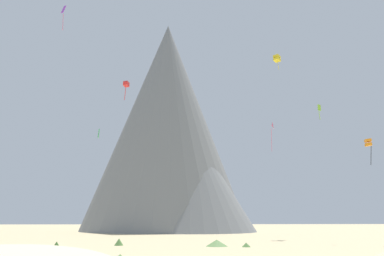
{
  "coord_description": "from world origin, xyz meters",
  "views": [
    {
      "loc": [
        -8.04,
        -27.05,
        3.4
      ],
      "look_at": [
        -3.5,
        37.71,
        19.3
      ],
      "focal_mm": 34.61,
      "sensor_mm": 36.0,
      "label": 1
    }
  ],
  "objects_px": {
    "bush_far_right": "(56,246)",
    "kite_green_mid": "(99,133)",
    "bush_near_right": "(246,245)",
    "bush_ridge_crest": "(217,243)",
    "kite_rainbow_mid": "(272,126)",
    "kite_lime_mid": "(319,109)",
    "bush_near_left": "(119,242)",
    "kite_orange_mid": "(368,143)",
    "kite_red_mid": "(126,84)",
    "kite_violet_high": "(63,13)",
    "kite_yellow_high": "(277,58)",
    "rock_massif": "(171,131)"
  },
  "relations": [
    {
      "from": "rock_massif",
      "to": "kite_violet_high",
      "type": "height_order",
      "value": "rock_massif"
    },
    {
      "from": "kite_yellow_high",
      "to": "kite_violet_high",
      "type": "distance_m",
      "value": 47.25
    },
    {
      "from": "kite_red_mid",
      "to": "kite_orange_mid",
      "type": "xyz_separation_m",
      "value": [
        36.39,
        -2.38,
        -9.19
      ]
    },
    {
      "from": "bush_far_right",
      "to": "kite_green_mid",
      "type": "height_order",
      "value": "kite_green_mid"
    },
    {
      "from": "bush_ridge_crest",
      "to": "rock_massif",
      "type": "relative_size",
      "value": 0.04
    },
    {
      "from": "bush_near_right",
      "to": "kite_orange_mid",
      "type": "relative_size",
      "value": 0.28
    },
    {
      "from": "bush_near_right",
      "to": "kite_violet_high",
      "type": "bearing_deg",
      "value": 167.8
    },
    {
      "from": "bush_near_left",
      "to": "kite_orange_mid",
      "type": "relative_size",
      "value": 0.3
    },
    {
      "from": "bush_near_left",
      "to": "kite_violet_high",
      "type": "xyz_separation_m",
      "value": [
        -10.27,
        1.91,
        33.67
      ]
    },
    {
      "from": "kite_orange_mid",
      "to": "bush_far_right",
      "type": "bearing_deg",
      "value": -58.47
    },
    {
      "from": "bush_ridge_crest",
      "to": "bush_near_left",
      "type": "relative_size",
      "value": 2.33
    },
    {
      "from": "bush_near_left",
      "to": "kite_rainbow_mid",
      "type": "relative_size",
      "value": 0.21
    },
    {
      "from": "bush_ridge_crest",
      "to": "kite_red_mid",
      "type": "bearing_deg",
      "value": 153.7
    },
    {
      "from": "bush_near_left",
      "to": "kite_green_mid",
      "type": "bearing_deg",
      "value": 175.96
    },
    {
      "from": "kite_yellow_high",
      "to": "kite_red_mid",
      "type": "xyz_separation_m",
      "value": [
        -30.95,
        -21.37,
        -15.0
      ]
    },
    {
      "from": "kite_orange_mid",
      "to": "kite_rainbow_mid",
      "type": "bearing_deg",
      "value": -129.7
    },
    {
      "from": "kite_green_mid",
      "to": "kite_violet_high",
      "type": "relative_size",
      "value": 0.28
    },
    {
      "from": "bush_near_right",
      "to": "kite_yellow_high",
      "type": "height_order",
      "value": "kite_yellow_high"
    },
    {
      "from": "rock_massif",
      "to": "kite_yellow_high",
      "type": "bearing_deg",
      "value": -53.09
    },
    {
      "from": "bush_near_left",
      "to": "kite_violet_high",
      "type": "distance_m",
      "value": 35.25
    },
    {
      "from": "kite_green_mid",
      "to": "kite_rainbow_mid",
      "type": "bearing_deg",
      "value": 158.12
    },
    {
      "from": "kite_green_mid",
      "to": "kite_lime_mid",
      "type": "bearing_deg",
      "value": 140.64
    },
    {
      "from": "kite_rainbow_mid",
      "to": "kite_orange_mid",
      "type": "xyz_separation_m",
      "value": [
        9.77,
        -15.67,
        -6.36
      ]
    },
    {
      "from": "bush_ridge_crest",
      "to": "bush_far_right",
      "type": "distance_m",
      "value": 18.96
    },
    {
      "from": "rock_massif",
      "to": "bush_near_left",
      "type": "bearing_deg",
      "value": -97.26
    },
    {
      "from": "bush_near_right",
      "to": "bush_far_right",
      "type": "xyz_separation_m",
      "value": [
        -21.51,
        -4.36,
        0.23
      ]
    },
    {
      "from": "kite_lime_mid",
      "to": "kite_orange_mid",
      "type": "relative_size",
      "value": 0.7
    },
    {
      "from": "kite_rainbow_mid",
      "to": "kite_red_mid",
      "type": "distance_m",
      "value": 29.89
    },
    {
      "from": "bush_ridge_crest",
      "to": "bush_near_left",
      "type": "xyz_separation_m",
      "value": [
        -12.42,
        2.35,
        0.04
      ]
    },
    {
      "from": "kite_yellow_high",
      "to": "bush_near_right",
      "type": "bearing_deg",
      "value": 110.15
    },
    {
      "from": "kite_orange_mid",
      "to": "bush_near_left",
      "type": "bearing_deg",
      "value": -69.04
    },
    {
      "from": "kite_lime_mid",
      "to": "kite_red_mid",
      "type": "bearing_deg",
      "value": 38.12
    },
    {
      "from": "kite_red_mid",
      "to": "rock_massif",
      "type": "bearing_deg",
      "value": -72.25
    },
    {
      "from": "bush_far_right",
      "to": "kite_yellow_high",
      "type": "height_order",
      "value": "kite_yellow_high"
    },
    {
      "from": "kite_violet_high",
      "to": "bush_near_left",
      "type": "bearing_deg",
      "value": -108.4
    },
    {
      "from": "rock_massif",
      "to": "kite_green_mid",
      "type": "bearing_deg",
      "value": -100.75
    },
    {
      "from": "bush_ridge_crest",
      "to": "kite_rainbow_mid",
      "type": "xyz_separation_m",
      "value": [
        13.75,
        19.65,
        20.3
      ]
    },
    {
      "from": "bush_near_left",
      "to": "kite_violet_high",
      "type": "bearing_deg",
      "value": 169.47
    },
    {
      "from": "kite_violet_high",
      "to": "rock_massif",
      "type": "bearing_deg",
      "value": -25.62
    },
    {
      "from": "bush_near_left",
      "to": "rock_massif",
      "type": "relative_size",
      "value": 0.02
    },
    {
      "from": "bush_far_right",
      "to": "bush_near_right",
      "type": "bearing_deg",
      "value": 11.46
    },
    {
      "from": "bush_ridge_crest",
      "to": "kite_violet_high",
      "type": "height_order",
      "value": "kite_violet_high"
    },
    {
      "from": "bush_far_right",
      "to": "kite_green_mid",
      "type": "bearing_deg",
      "value": 75.41
    },
    {
      "from": "bush_ridge_crest",
      "to": "kite_violet_high",
      "type": "xyz_separation_m",
      "value": [
        -22.69,
        4.26,
        33.71
      ]
    },
    {
      "from": "kite_lime_mid",
      "to": "kite_orange_mid",
      "type": "distance_m",
      "value": 10.41
    },
    {
      "from": "bush_far_right",
      "to": "bush_near_left",
      "type": "xyz_separation_m",
      "value": [
        5.65,
        8.1,
        -0.06
      ]
    },
    {
      "from": "bush_near_right",
      "to": "kite_red_mid",
      "type": "height_order",
      "value": "kite_red_mid"
    },
    {
      "from": "kite_lime_mid",
      "to": "kite_orange_mid",
      "type": "xyz_separation_m",
      "value": [
        4.25,
        -6.37,
        -7.05
      ]
    },
    {
      "from": "kite_rainbow_mid",
      "to": "bush_ridge_crest",
      "type": "bearing_deg",
      "value": -15.24
    },
    {
      "from": "bush_ridge_crest",
      "to": "kite_orange_mid",
      "type": "bearing_deg",
      "value": 9.61
    }
  ]
}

